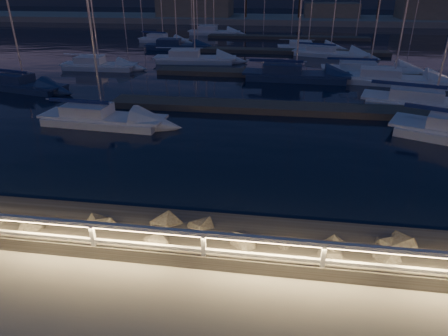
{
  "coord_description": "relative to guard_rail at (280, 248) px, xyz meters",
  "views": [
    {
      "loc": [
        -0.26,
        -8.2,
        6.79
      ],
      "look_at": [
        -2.06,
        4.0,
        0.96
      ],
      "focal_mm": 32.0,
      "sensor_mm": 36.0,
      "label": 1
    }
  ],
  "objects": [
    {
      "name": "sailboat_h",
      "position": [
        6.95,
        27.98,
        -0.96
      ],
      "size": [
        8.19,
        2.7,
        13.71
      ],
      "rotation": [
        0.0,
        0.0,
        -0.03
      ],
      "color": "silver",
      "rests_on": "ground"
    },
    {
      "name": "sailboat_g",
      "position": [
        8.16,
        24.56,
        -0.94
      ],
      "size": [
        8.47,
        3.58,
        13.95
      ],
      "rotation": [
        0.0,
        0.0,
        -0.14
      ],
      "color": "silver",
      "rests_on": "ground"
    },
    {
      "name": "sailboat_a",
      "position": [
        -19.15,
        18.58,
        -0.95
      ],
      "size": [
        6.95,
        3.5,
        11.47
      ],
      "rotation": [
        0.0,
        0.0,
        -0.24
      ],
      "color": "navy",
      "rests_on": "ground"
    },
    {
      "name": "sailboat_f",
      "position": [
        0.59,
        24.79,
        -0.91
      ],
      "size": [
        8.59,
        2.97,
        14.42
      ],
      "rotation": [
        0.0,
        0.0,
        -0.05
      ],
      "color": "navy",
      "rests_on": "ground"
    },
    {
      "name": "sailboat_e",
      "position": [
        -16.92,
        26.44,
        -0.95
      ],
      "size": [
        6.85,
        2.24,
        11.62
      ],
      "rotation": [
        0.0,
        0.0,
        0.02
      ],
      "color": "silver",
      "rests_on": "ground"
    },
    {
      "name": "sailboat_l",
      "position": [
        4.41,
        36.48,
        -0.97
      ],
      "size": [
        8.09,
        4.61,
        13.22
      ],
      "rotation": [
        0.0,
        0.0,
        -0.33
      ],
      "color": "silver",
      "rests_on": "ground"
    },
    {
      "name": "sailboat_j",
      "position": [
        -9.06,
        30.97,
        -0.93
      ],
      "size": [
        8.13,
        3.05,
        13.56
      ],
      "rotation": [
        0.0,
        0.0,
        0.08
      ],
      "color": "silver",
      "rests_on": "ground"
    },
    {
      "name": "sailboat_m",
      "position": [
        -10.92,
        52.9,
        -0.92
      ],
      "size": [
        7.62,
        2.52,
        12.9
      ],
      "rotation": [
        0.0,
        0.0,
        -0.03
      ],
      "color": "silver",
      "rests_on": "ground"
    },
    {
      "name": "sailboat_i",
      "position": [
        -16.0,
        43.9,
        -0.96
      ],
      "size": [
        6.72,
        3.08,
        11.12
      ],
      "rotation": [
        0.0,
        0.0,
        -0.19
      ],
      "color": "silver",
      "rests_on": "ground"
    },
    {
      "name": "sailboat_k",
      "position": [
        2.3,
        40.34,
        -0.98
      ],
      "size": [
        7.1,
        2.42,
        11.89
      ],
      "rotation": [
        0.0,
        0.0,
        0.04
      ],
      "color": "silver",
      "rests_on": "ground"
    },
    {
      "name": "sailboat_n",
      "position": [
        -12.93,
        38.92,
        -0.95
      ],
      "size": [
        7.51,
        2.66,
        12.59
      ],
      "rotation": [
        0.0,
        0.0,
        0.06
      ],
      "color": "navy",
      "rests_on": "ground"
    },
    {
      "name": "far_shore",
      "position": [
        -0.06,
        74.05,
        -0.48
      ],
      "size": [
        160.0,
        14.0,
        5.2
      ],
      "color": "gray",
      "rests_on": "ground"
    },
    {
      "name": "ground",
      "position": [
        0.07,
        0.0,
        -0.77
      ],
      "size": [
        400.0,
        400.0,
        0.0
      ],
      "primitive_type": "plane",
      "color": "gray",
      "rests_on": "ground"
    },
    {
      "name": "guard_rail",
      "position": [
        0.0,
        0.0,
        0.0
      ],
      "size": [
        44.11,
        0.12,
        1.06
      ],
      "color": "silver",
      "rests_on": "ground"
    },
    {
      "name": "sailboat_b",
      "position": [
        -10.23,
        12.01,
        -0.96
      ],
      "size": [
        7.22,
        2.64,
        12.07
      ],
      "rotation": [
        0.0,
        0.0,
        -0.07
      ],
      "color": "silver",
      "rests_on": "ground"
    },
    {
      "name": "sailboat_c",
      "position": [
        9.08,
        17.91,
        -0.93
      ],
      "size": [
        8.94,
        4.71,
        14.62
      ],
      "rotation": [
        0.0,
        0.0,
        -0.27
      ],
      "color": "silver",
      "rests_on": "ground"
    },
    {
      "name": "riprap",
      "position": [
        2.73,
        1.3,
        -0.95
      ],
      "size": [
        32.7,
        2.59,
        1.23
      ],
      "color": "#605C52",
      "rests_on": "ground"
    },
    {
      "name": "harbor_water",
      "position": [
        0.07,
        31.22,
        -1.74
      ],
      "size": [
        400.0,
        440.0,
        0.6
      ],
      "color": "black",
      "rests_on": "ground"
    },
    {
      "name": "floating_docks",
      "position": [
        0.07,
        32.5,
        -1.17
      ],
      "size": [
        22.0,
        36.0,
        0.4
      ],
      "color": "#5D554D",
      "rests_on": "ground"
    }
  ]
}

